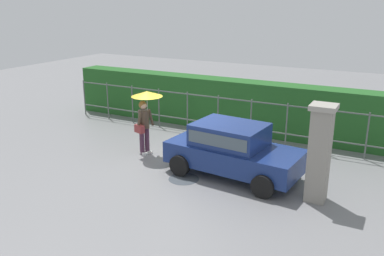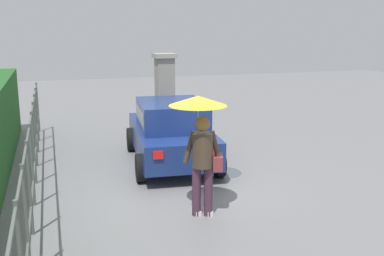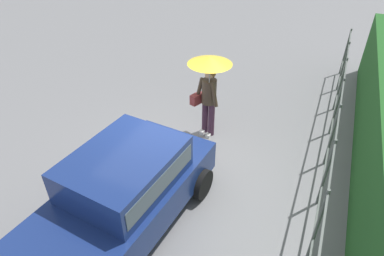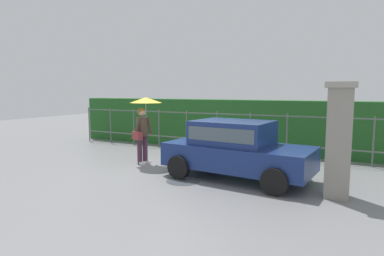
# 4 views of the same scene
# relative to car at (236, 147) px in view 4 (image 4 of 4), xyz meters

# --- Properties ---
(ground_plane) EXTENTS (40.00, 40.00, 0.00)m
(ground_plane) POSITION_rel_car_xyz_m (-1.56, 0.22, -0.80)
(ground_plane) COLOR slate
(car) EXTENTS (3.86, 2.14, 1.48)m
(car) POSITION_rel_car_xyz_m (0.00, 0.00, 0.00)
(car) COLOR navy
(car) RESTS_ON ground
(pedestrian) EXTENTS (0.97, 0.97, 2.04)m
(pedestrian) POSITION_rel_car_xyz_m (-3.06, 0.28, 0.67)
(pedestrian) COLOR #47283D
(pedestrian) RESTS_ON ground
(gate_pillar) EXTENTS (0.60, 0.60, 2.42)m
(gate_pillar) POSITION_rel_car_xyz_m (2.42, -0.46, 0.44)
(gate_pillar) COLOR gray
(gate_pillar) RESTS_ON ground
(fence_section) EXTENTS (12.50, 0.05, 1.50)m
(fence_section) POSITION_rel_car_xyz_m (-1.80, 3.02, 0.02)
(fence_section) COLOR #59605B
(fence_section) RESTS_ON ground
(hedge_row) EXTENTS (13.45, 0.90, 1.90)m
(hedge_row) POSITION_rel_car_xyz_m (-1.80, 4.02, 0.15)
(hedge_row) COLOR #235B23
(hedge_row) RESTS_ON ground
(puddle_near) EXTENTS (0.84, 0.84, 0.00)m
(puddle_near) POSITION_rel_car_xyz_m (-1.05, -0.89, -0.80)
(puddle_near) COLOR #4C545B
(puddle_near) RESTS_ON ground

